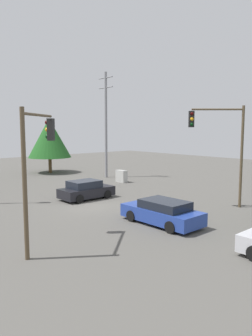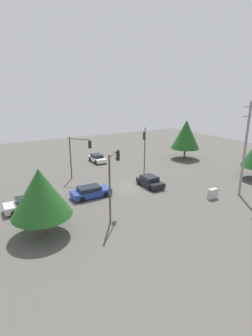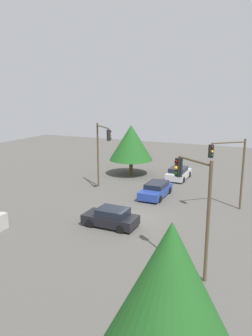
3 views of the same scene
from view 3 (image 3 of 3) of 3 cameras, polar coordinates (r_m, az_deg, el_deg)
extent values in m
plane|color=#54514C|center=(26.12, 1.42, -8.84)|extent=(80.00, 80.00, 0.00)
cube|color=black|center=(24.67, -2.74, -8.93)|extent=(1.90, 4.03, 0.68)
cube|color=black|center=(24.36, -2.33, -7.67)|extent=(1.67, 2.22, 0.54)
cylinder|color=black|center=(24.58, -6.34, -9.58)|extent=(0.22, 0.62, 0.62)
cylinder|color=black|center=(26.03, -4.28, -8.22)|extent=(0.22, 0.62, 0.62)
cylinder|color=black|center=(23.48, -1.01, -10.62)|extent=(0.22, 0.62, 0.62)
cylinder|color=black|center=(24.99, 0.81, -9.11)|extent=(0.22, 0.62, 0.62)
cube|color=#233D93|center=(31.45, 5.19, -4.04)|extent=(4.66, 1.94, 0.71)
cube|color=black|center=(31.49, 5.35, -2.91)|extent=(2.56, 1.71, 0.46)
cylinder|color=black|center=(29.93, 5.92, -5.38)|extent=(0.63, 0.22, 0.63)
cylinder|color=black|center=(30.53, 2.63, -4.95)|extent=(0.63, 0.22, 0.63)
cylinder|color=black|center=(32.55, 7.57, -3.90)|extent=(0.63, 0.22, 0.63)
cylinder|color=black|center=(33.11, 4.51, -3.53)|extent=(0.63, 0.22, 0.63)
cube|color=silver|center=(38.13, 9.15, -1.09)|extent=(4.42, 1.95, 0.73)
cube|color=black|center=(37.78, 9.09, -0.26)|extent=(2.43, 1.71, 0.50)
cylinder|color=black|center=(39.71, 8.39, -0.82)|extent=(0.65, 0.22, 0.65)
cylinder|color=black|center=(39.25, 10.98, -1.09)|extent=(0.65, 0.22, 0.65)
cylinder|color=black|center=(37.16, 7.19, -1.74)|extent=(0.65, 0.22, 0.65)
cylinder|color=black|center=(36.67, 9.95, -2.04)|extent=(0.65, 0.22, 0.65)
cylinder|color=brown|center=(17.32, 14.07, -9.33)|extent=(0.18, 0.18, 6.50)
cylinder|color=brown|center=(17.41, 11.78, 1.24)|extent=(1.71, 2.14, 0.12)
cube|color=black|center=(18.55, 9.16, 0.09)|extent=(0.43, 0.44, 1.05)
sphere|color=#360503|center=(18.38, 8.76, 1.06)|extent=(0.22, 0.22, 0.22)
sphere|color=orange|center=(18.45, 8.72, 0.03)|extent=(0.22, 0.22, 0.22)
sphere|color=black|center=(18.53, 8.69, -0.98)|extent=(0.22, 0.22, 0.22)
cylinder|color=brown|center=(34.30, -4.91, 2.26)|extent=(0.18, 0.18, 6.70)
cylinder|color=brown|center=(32.28, -4.08, 7.17)|extent=(2.34, 2.56, 0.12)
cube|color=black|center=(30.79, -3.04, 5.73)|extent=(0.44, 0.44, 1.05)
sphere|color=#360503|center=(30.81, -2.75, 6.36)|extent=(0.22, 0.22, 0.22)
sphere|color=orange|center=(30.85, -2.74, 5.74)|extent=(0.22, 0.22, 0.22)
sphere|color=black|center=(30.89, -2.73, 5.13)|extent=(0.22, 0.22, 0.22)
cylinder|color=brown|center=(29.01, 19.62, -1.11)|extent=(0.18, 0.18, 6.05)
cylinder|color=brown|center=(27.61, 17.43, 4.24)|extent=(2.14, 2.42, 0.12)
cube|color=black|center=(26.88, 14.59, 2.85)|extent=(0.43, 0.44, 1.05)
sphere|color=#360503|center=(26.68, 14.82, 3.49)|extent=(0.22, 0.22, 0.22)
sphere|color=orange|center=(26.73, 14.78, 2.78)|extent=(0.22, 0.22, 0.22)
sphere|color=black|center=(26.79, 14.74, 2.08)|extent=(0.22, 0.22, 0.22)
cylinder|color=brown|center=(39.55, 0.88, 0.15)|extent=(0.45, 0.45, 1.84)
cone|color=#1E561E|center=(38.99, 0.89, 4.47)|extent=(5.20, 5.20, 4.18)
cone|color=#1E561E|center=(8.36, 7.45, -25.78)|extent=(5.17, 5.17, 5.15)
camera|label=1|loc=(40.57, 29.19, 4.99)|focal=35.00mm
camera|label=2|loc=(54.14, -19.17, 15.03)|focal=28.00mm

